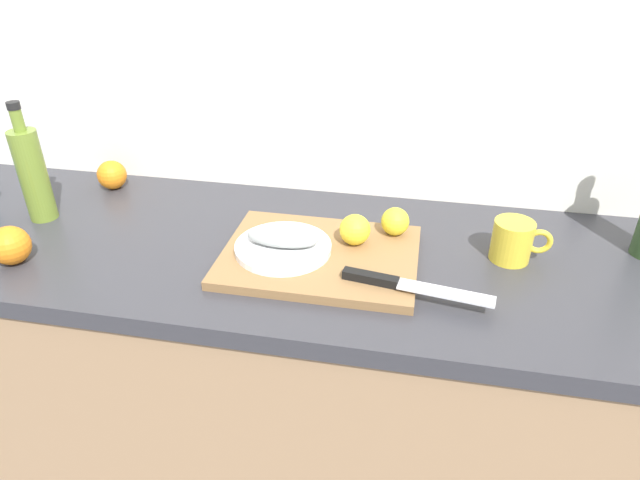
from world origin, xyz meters
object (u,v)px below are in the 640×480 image
(chef_knife, at_px, (397,283))
(cutting_board, at_px, (320,256))
(fish_fillet, at_px, (283,237))
(olive_oil_bottle, at_px, (33,173))
(lemon_0, at_px, (395,221))
(orange_0, at_px, (10,245))
(white_plate, at_px, (283,248))
(coffee_mug_1, at_px, (513,241))

(chef_knife, bearing_deg, cutting_board, 159.21)
(fish_fillet, bearing_deg, olive_oil_bottle, 173.60)
(cutting_board, bearing_deg, chef_knife, -29.59)
(cutting_board, distance_m, lemon_0, 0.19)
(fish_fillet, distance_m, orange_0, 0.57)
(lemon_0, bearing_deg, white_plate, -152.42)
(cutting_board, xyz_separation_m, lemon_0, (0.15, 0.11, 0.04))
(white_plate, xyz_separation_m, olive_oil_bottle, (-0.62, 0.07, 0.09))
(fish_fillet, relative_size, coffee_mug_1, 1.24)
(white_plate, xyz_separation_m, coffee_mug_1, (0.48, 0.09, 0.02))
(lemon_0, relative_size, olive_oil_bottle, 0.22)
(cutting_board, distance_m, white_plate, 0.08)
(white_plate, distance_m, lemon_0, 0.26)
(chef_knife, xyz_separation_m, olive_oil_bottle, (-0.86, 0.16, 0.09))
(white_plate, bearing_deg, cutting_board, 6.14)
(chef_knife, xyz_separation_m, lemon_0, (-0.02, 0.21, 0.02))
(chef_knife, relative_size, orange_0, 3.54)
(white_plate, xyz_separation_m, lemon_0, (0.23, 0.12, 0.02))
(white_plate, bearing_deg, lemon_0, 27.58)
(lemon_0, xyz_separation_m, coffee_mug_1, (0.25, -0.03, -0.01))
(chef_knife, xyz_separation_m, coffee_mug_1, (0.23, 0.18, 0.02))
(lemon_0, distance_m, olive_oil_bottle, 0.85)
(chef_knife, relative_size, olive_oil_bottle, 1.02)
(cutting_board, height_order, white_plate, white_plate)
(white_plate, distance_m, olive_oil_bottle, 0.63)
(cutting_board, height_order, fish_fillet, fish_fillet)
(orange_0, bearing_deg, olive_oil_bottle, 107.80)
(coffee_mug_1, relative_size, orange_0, 1.50)
(white_plate, relative_size, olive_oil_bottle, 0.72)
(lemon_0, relative_size, orange_0, 0.76)
(orange_0, bearing_deg, lemon_0, 17.19)
(fish_fillet, relative_size, lemon_0, 2.46)
(cutting_board, relative_size, white_plate, 2.00)
(orange_0, bearing_deg, coffee_mug_1, 11.82)
(cutting_board, height_order, lemon_0, lemon_0)
(lemon_0, bearing_deg, olive_oil_bottle, -176.69)
(white_plate, height_order, orange_0, orange_0)
(chef_knife, height_order, coffee_mug_1, coffee_mug_1)
(cutting_board, bearing_deg, olive_oil_bottle, 175.00)
(olive_oil_bottle, bearing_deg, white_plate, -6.40)
(cutting_board, bearing_deg, white_plate, -173.86)
(cutting_board, xyz_separation_m, orange_0, (-0.63, -0.13, 0.03))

